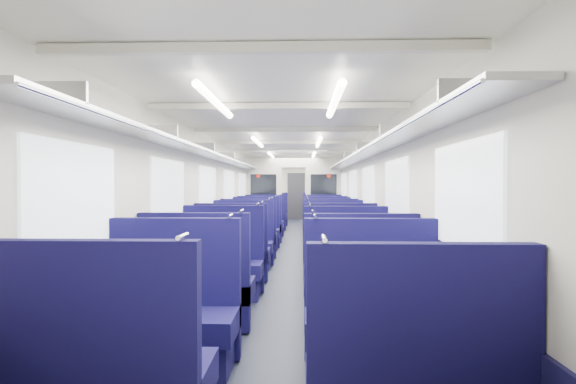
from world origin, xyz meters
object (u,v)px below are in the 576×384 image
(seat_6, at_px, (221,268))
(seat_14, at_px, (255,233))
(bulkhead, at_px, (293,194))
(seat_9, at_px, (339,255))
(seat_18, at_px, (264,224))
(seat_15, at_px, (327,233))
(seat_4, at_px, (198,292))
(seat_11, at_px, (334,246))
(end_door, at_px, (296,196))
(seat_8, at_px, (233,256))
(seat_23, at_px, (319,216))
(seat_2, at_px, (170,321))
(seat_22, at_px, (272,216))
(seat_17, at_px, (325,228))
(seat_3, at_px, (374,323))
(seat_7, at_px, (347,271))
(seat_13, at_px, (330,238))
(seat_5, at_px, (359,294))
(seat_21, at_px, (320,219))
(seat_10, at_px, (242,246))
(seat_16, at_px, (260,228))
(seat_12, at_px, (249,239))
(seat_19, at_px, (323,224))
(seat_20, at_px, (269,219))

(seat_6, height_order, seat_14, same)
(bulkhead, relative_size, seat_9, 2.25)
(bulkhead, distance_m, seat_18, 1.29)
(seat_15, height_order, seat_18, same)
(seat_4, distance_m, seat_11, 3.93)
(end_door, height_order, seat_14, end_door)
(seat_8, relative_size, seat_23, 1.00)
(seat_8, xyz_separation_m, seat_14, (0.00, 3.39, 0.00))
(seat_2, xyz_separation_m, seat_23, (1.66, 12.35, 0.00))
(seat_18, distance_m, seat_22, 3.37)
(seat_17, relative_size, seat_22, 1.00)
(end_door, height_order, seat_4, end_door)
(seat_6, xyz_separation_m, seat_8, (0.00, 1.01, 0.00))
(seat_3, bearing_deg, seat_7, 90.00)
(seat_13, relative_size, seat_14, 1.00)
(seat_5, distance_m, seat_21, 10.24)
(seat_7, bearing_deg, seat_3, -90.00)
(seat_4, relative_size, seat_10, 1.00)
(seat_16, distance_m, seat_23, 4.64)
(seat_7, bearing_deg, seat_6, 173.51)
(seat_9, relative_size, seat_15, 1.00)
(seat_12, bearing_deg, seat_9, -51.59)
(end_door, xyz_separation_m, seat_22, (-0.83, -3.55, -0.62))
(seat_14, relative_size, seat_23, 1.00)
(seat_2, relative_size, seat_23, 1.00)
(seat_4, distance_m, seat_10, 3.45)
(bulkhead, relative_size, seat_7, 2.25)
(seat_18, bearing_deg, seat_2, -90.00)
(seat_14, bearing_deg, seat_11, -52.77)
(seat_23, bearing_deg, seat_17, -90.00)
(seat_2, distance_m, seat_17, 8.20)
(seat_6, xyz_separation_m, seat_19, (1.66, 6.73, 0.00))
(seat_3, xyz_separation_m, seat_22, (-1.66, 12.45, 0.00))
(seat_14, xyz_separation_m, seat_18, (0.00, 2.32, 0.00))
(seat_7, xyz_separation_m, seat_18, (-1.66, 6.91, 0.00))
(seat_2, height_order, seat_13, same)
(end_door, relative_size, seat_7, 1.61)
(seat_9, height_order, seat_10, same)
(end_door, distance_m, bulkhead, 6.40)
(seat_15, distance_m, seat_23, 5.62)
(end_door, relative_size, seat_20, 1.61)
(seat_5, xyz_separation_m, seat_8, (-1.66, 2.40, 0.00))
(seat_15, bearing_deg, seat_9, -90.00)
(seat_10, relative_size, seat_13, 1.00)
(seat_9, distance_m, seat_14, 3.67)
(seat_16, height_order, seat_23, same)
(bulkhead, distance_m, seat_9, 6.23)
(seat_11, bearing_deg, seat_19, 90.00)
(seat_10, xyz_separation_m, seat_22, (0.00, 7.99, 0.00))
(seat_6, relative_size, seat_22, 1.00)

